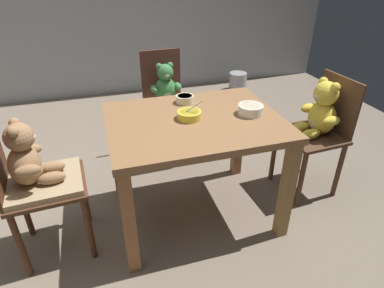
% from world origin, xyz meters
% --- Properties ---
extents(ground_plane, '(5.20, 5.20, 0.04)m').
position_xyz_m(ground_plane, '(0.00, 0.00, -0.02)').
color(ground_plane, '#766758').
extents(dining_table, '(1.05, 0.82, 0.72)m').
position_xyz_m(dining_table, '(0.00, 0.00, 0.61)').
color(dining_table, brown).
rests_on(dining_table, ground_plane).
extents(teddy_chair_near_left, '(0.44, 0.42, 0.94)m').
position_xyz_m(teddy_chair_near_left, '(-0.93, -0.06, 0.57)').
color(teddy_chair_near_left, '#4C2B1B').
rests_on(teddy_chair_near_left, ground_plane).
extents(teddy_chair_far_center, '(0.39, 0.42, 0.91)m').
position_xyz_m(teddy_chair_far_center, '(0.01, 0.82, 0.55)').
color(teddy_chair_far_center, '#522B25').
rests_on(teddy_chair_far_center, ground_plane).
extents(teddy_chair_near_right, '(0.41, 0.43, 0.87)m').
position_xyz_m(teddy_chair_near_right, '(0.93, 0.03, 0.58)').
color(teddy_chair_near_right, '#492F1F').
rests_on(teddy_chair_near_right, ground_plane).
extents(porridge_bowl_cream_far_center, '(0.12, 0.12, 0.05)m').
position_xyz_m(porridge_bowl_cream_far_center, '(0.01, 0.26, 0.75)').
color(porridge_bowl_cream_far_center, beige).
rests_on(porridge_bowl_cream_far_center, dining_table).
extents(porridge_bowl_white_near_right, '(0.16, 0.16, 0.06)m').
position_xyz_m(porridge_bowl_white_near_right, '(0.35, -0.03, 0.76)').
color(porridge_bowl_white_near_right, silver).
rests_on(porridge_bowl_white_near_right, dining_table).
extents(porridge_bowl_yellow_center, '(0.16, 0.15, 0.12)m').
position_xyz_m(porridge_bowl_yellow_center, '(-0.03, 0.01, 0.75)').
color(porridge_bowl_yellow_center, yellow).
rests_on(porridge_bowl_yellow_center, dining_table).
extents(metal_pail, '(0.23, 0.23, 0.23)m').
position_xyz_m(metal_pail, '(1.27, 2.15, 0.12)').
color(metal_pail, '#93969B').
rests_on(metal_pail, ground_plane).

